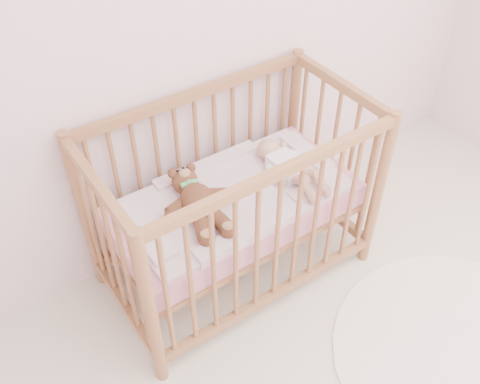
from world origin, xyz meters
TOP-DOWN VIEW (x-y plane):
  - wall_back at (0.00, 2.00)m, footprint 4.00×0.02m
  - crib at (-0.07, 1.60)m, footprint 1.36×0.76m
  - mattress at (-0.07, 1.60)m, footprint 1.22×0.62m
  - blanket at (-0.07, 1.60)m, footprint 1.10×0.58m
  - baby at (0.24, 1.58)m, footprint 0.27×0.52m
  - teddy_bear at (-0.28, 1.58)m, footprint 0.43×0.56m
  - rug at (0.54, 0.49)m, footprint 1.30×1.30m

SIDE VIEW (x-z plane):
  - rug at x=0.54m, z-range 0.00..0.01m
  - mattress at x=-0.07m, z-range 0.42..0.55m
  - crib at x=-0.07m, z-range 0.00..1.00m
  - blanket at x=-0.07m, z-range 0.53..0.59m
  - baby at x=0.24m, z-range 0.57..0.70m
  - teddy_bear at x=-0.28m, z-range 0.57..0.72m
  - wall_back at x=0.00m, z-range 0.00..2.70m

